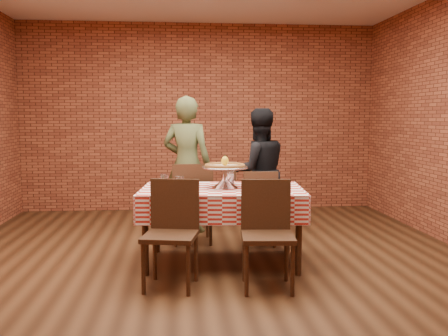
{
  "coord_description": "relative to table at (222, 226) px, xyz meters",
  "views": [
    {
      "loc": [
        -0.32,
        -4.68,
        1.46
      ],
      "look_at": [
        0.13,
        0.21,
        0.94
      ],
      "focal_mm": 39.13,
      "sensor_mm": 36.0,
      "label": 1
    }
  ],
  "objects": [
    {
      "name": "tablecloth",
      "position": [
        0.0,
        0.0,
        0.25
      ],
      "size": [
        1.69,
        1.11,
        0.27
      ],
      "primitive_type": null,
      "rotation": [
        0.0,
        0.0,
        -0.09
      ],
      "color": "red",
      "rests_on": "table"
    },
    {
      "name": "pizza",
      "position": [
        0.03,
        0.03,
        0.6
      ],
      "size": [
        0.51,
        0.51,
        0.03
      ],
      "primitive_type": "cylinder",
      "rotation": [
        0.0,
        0.0,
        -0.31
      ],
      "color": "beige",
      "rests_on": "pizza_stand"
    },
    {
      "name": "back_wall",
      "position": [
        -0.09,
        2.92,
        1.08
      ],
      "size": [
        5.5,
        0.0,
        5.5
      ],
      "primitive_type": "plane",
      "rotation": [
        1.57,
        0.0,
        0.0
      ],
      "color": "brown",
      "rests_on": "ground"
    },
    {
      "name": "pizza_stand",
      "position": [
        0.03,
        0.03,
        0.49
      ],
      "size": [
        0.59,
        0.59,
        0.21
      ],
      "primitive_type": null,
      "rotation": [
        0.0,
        0.0,
        -0.31
      ],
      "color": "silver",
      "rests_on": "tablecloth"
    },
    {
      "name": "water_glass_right",
      "position": [
        -0.57,
        0.16,
        0.45
      ],
      "size": [
        0.09,
        0.09,
        0.13
      ],
      "primitive_type": "cylinder",
      "rotation": [
        0.0,
        0.0,
        -0.09
      ],
      "color": "white",
      "rests_on": "tablecloth"
    },
    {
      "name": "chair_far_left",
      "position": [
        -0.28,
        0.85,
        0.09
      ],
      "size": [
        0.47,
        0.47,
        0.94
      ],
      "primitive_type": null,
      "rotation": [
        0.0,
        0.0,
        3.17
      ],
      "color": "#382113",
      "rests_on": "ground"
    },
    {
      "name": "chair_near_left",
      "position": [
        -0.5,
        -0.67,
        0.08
      ],
      "size": [
        0.51,
        0.51,
        0.92
      ],
      "primitive_type": null,
      "rotation": [
        0.0,
        0.0,
        -0.2
      ],
      "color": "#382113",
      "rests_on": "ground"
    },
    {
      "name": "chair_far_right",
      "position": [
        0.48,
        0.69,
        0.05
      ],
      "size": [
        0.4,
        0.4,
        0.86
      ],
      "primitive_type": null,
      "rotation": [
        0.0,
        0.0,
        3.1
      ],
      "color": "#382113",
      "rests_on": "ground"
    },
    {
      "name": "diner_black",
      "position": [
        0.56,
        1.21,
        0.41
      ],
      "size": [
        0.84,
        0.69,
        1.57
      ],
      "primitive_type": "imported",
      "rotation": [
        0.0,
        0.0,
        3.28
      ],
      "color": "black",
      "rests_on": "ground"
    },
    {
      "name": "lemon",
      "position": [
        0.03,
        0.03,
        0.65
      ],
      "size": [
        0.09,
        0.09,
        0.09
      ],
      "primitive_type": "ellipsoid",
      "rotation": [
        0.0,
        0.0,
        -0.31
      ],
      "color": "yellow",
      "rests_on": "pizza"
    },
    {
      "name": "table",
      "position": [
        0.0,
        0.0,
        0.0
      ],
      "size": [
        1.65,
        1.07,
        0.75
      ],
      "primitive_type": "cube",
      "rotation": [
        0.0,
        0.0,
        -0.09
      ],
      "color": "#382113",
      "rests_on": "ground"
    },
    {
      "name": "sweetener_packet_a",
      "position": [
        0.57,
        -0.24,
        0.39
      ],
      "size": [
        0.06,
        0.04,
        0.0
      ],
      "primitive_type": "cube",
      "rotation": [
        0.0,
        0.0,
        -0.2
      ],
      "color": "white",
      "rests_on": "tablecloth"
    },
    {
      "name": "side_plate",
      "position": [
        0.51,
        -0.09,
        0.39
      ],
      "size": [
        0.17,
        0.17,
        0.01
      ],
      "primitive_type": "cylinder",
      "rotation": [
        0.0,
        0.0,
        -0.09
      ],
      "color": "white",
      "rests_on": "tablecloth"
    },
    {
      "name": "sweetener_packet_b",
      "position": [
        0.59,
        -0.17,
        0.39
      ],
      "size": [
        0.06,
        0.06,
        0.0
      ],
      "primitive_type": "cube",
      "rotation": [
        0.0,
        0.0,
        -0.69
      ],
      "color": "white",
      "rests_on": "tablecloth"
    },
    {
      "name": "water_glass_left",
      "position": [
        -0.42,
        -0.05,
        0.45
      ],
      "size": [
        0.09,
        0.09,
        0.13
      ],
      "primitive_type": "cylinder",
      "rotation": [
        0.0,
        0.0,
        -0.09
      ],
      "color": "white",
      "rests_on": "tablecloth"
    },
    {
      "name": "chair_near_right",
      "position": [
        0.32,
        -0.77,
        0.08
      ],
      "size": [
        0.47,
        0.47,
        0.92
      ],
      "primitive_type": null,
      "rotation": [
        0.0,
        0.0,
        -0.08
      ],
      "color": "#382113",
      "rests_on": "ground"
    },
    {
      "name": "diner_olive",
      "position": [
        -0.32,
        1.41,
        0.49
      ],
      "size": [
        0.72,
        0.58,
        1.72
      ],
      "primitive_type": "imported",
      "rotation": [
        0.0,
        0.0,
        2.83
      ],
      "color": "#4B532E",
      "rests_on": "ground"
    },
    {
      "name": "condiment_caddy",
      "position": [
        0.11,
        0.27,
        0.46
      ],
      "size": [
        0.13,
        0.12,
        0.15
      ],
      "primitive_type": "cube",
      "rotation": [
        0.0,
        0.0,
        -0.38
      ],
      "color": "silver",
      "rests_on": "tablecloth"
    },
    {
      "name": "ground",
      "position": [
        -0.09,
        -0.08,
        -0.38
      ],
      "size": [
        6.0,
        6.0,
        0.0
      ],
      "primitive_type": "plane",
      "color": "black",
      "rests_on": "ground"
    }
  ]
}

